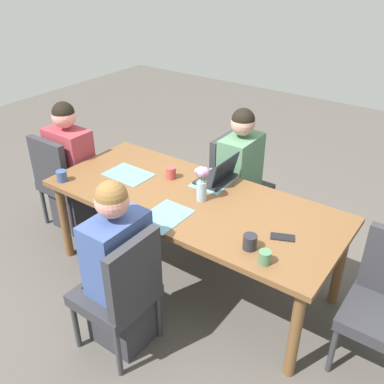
{
  "coord_description": "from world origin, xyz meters",
  "views": [
    {
      "loc": [
        1.56,
        -2.17,
        2.33
      ],
      "look_at": [
        0.0,
        0.0,
        0.78
      ],
      "focal_mm": 40.28,
      "sensor_mm": 36.0,
      "label": 1
    }
  ],
  "objects_px": {
    "dining_table": "(192,206)",
    "phone_black": "(283,237)",
    "person_near_left_far": "(120,275)",
    "chair_far_left_mid": "(235,180)",
    "person_far_left_mid": "(239,182)",
    "chair_near_left_far": "(122,289)",
    "laptop_far_left_mid": "(219,176)",
    "coffee_mug_centre_right": "(62,176)",
    "chair_head_left_left_near": "(62,178)",
    "coffee_mug_near_right": "(265,257)",
    "flower_vase": "(202,180)",
    "coffee_mug_centre_left": "(250,242)",
    "coffee_mug_near_left": "(171,173)",
    "person_head_left_left_near": "(73,174)"
  },
  "relations": [
    {
      "from": "chair_near_left_far",
      "to": "coffee_mug_centre_left",
      "type": "height_order",
      "value": "chair_near_left_far"
    },
    {
      "from": "dining_table",
      "to": "phone_black",
      "type": "height_order",
      "value": "phone_black"
    },
    {
      "from": "chair_far_left_mid",
      "to": "coffee_mug_near_right",
      "type": "bearing_deg",
      "value": -53.16
    },
    {
      "from": "coffee_mug_centre_right",
      "to": "phone_black",
      "type": "height_order",
      "value": "coffee_mug_centre_right"
    },
    {
      "from": "chair_near_left_far",
      "to": "laptop_far_left_mid",
      "type": "height_order",
      "value": "laptop_far_left_mid"
    },
    {
      "from": "coffee_mug_near_left",
      "to": "phone_black",
      "type": "height_order",
      "value": "coffee_mug_near_left"
    },
    {
      "from": "coffee_mug_near_right",
      "to": "phone_black",
      "type": "distance_m",
      "value": 0.29
    },
    {
      "from": "chair_head_left_left_near",
      "to": "coffee_mug_near_right",
      "type": "height_order",
      "value": "chair_head_left_left_near"
    },
    {
      "from": "laptop_far_left_mid",
      "to": "coffee_mug_near_left",
      "type": "height_order",
      "value": "laptop_far_left_mid"
    },
    {
      "from": "flower_vase",
      "to": "coffee_mug_centre_left",
      "type": "xyz_separation_m",
      "value": [
        0.55,
        -0.3,
        -0.12
      ]
    },
    {
      "from": "dining_table",
      "to": "phone_black",
      "type": "bearing_deg",
      "value": -4.91
    },
    {
      "from": "chair_near_left_far",
      "to": "coffee_mug_near_left",
      "type": "relative_size",
      "value": 9.79
    },
    {
      "from": "chair_far_left_mid",
      "to": "flower_vase",
      "type": "xyz_separation_m",
      "value": [
        0.17,
        -0.77,
        0.39
      ]
    },
    {
      "from": "person_near_left_far",
      "to": "coffee_mug_centre_right",
      "type": "bearing_deg",
      "value": 158.31
    },
    {
      "from": "person_far_left_mid",
      "to": "chair_far_left_mid",
      "type": "bearing_deg",
      "value": 141.24
    },
    {
      "from": "chair_far_left_mid",
      "to": "coffee_mug_centre_left",
      "type": "bearing_deg",
      "value": -56.1
    },
    {
      "from": "chair_far_left_mid",
      "to": "person_far_left_mid",
      "type": "bearing_deg",
      "value": -38.76
    },
    {
      "from": "chair_head_left_left_near",
      "to": "phone_black",
      "type": "relative_size",
      "value": 6.0
    },
    {
      "from": "person_far_left_mid",
      "to": "coffee_mug_centre_right",
      "type": "relative_size",
      "value": 13.95
    },
    {
      "from": "person_head_left_left_near",
      "to": "coffee_mug_near_right",
      "type": "bearing_deg",
      "value": -9.55
    },
    {
      "from": "coffee_mug_centre_left",
      "to": "phone_black",
      "type": "height_order",
      "value": "coffee_mug_centre_left"
    },
    {
      "from": "laptop_far_left_mid",
      "to": "coffee_mug_near_right",
      "type": "height_order",
      "value": "laptop_far_left_mid"
    },
    {
      "from": "chair_head_left_left_near",
      "to": "person_head_left_left_near",
      "type": "distance_m",
      "value": 0.1
    },
    {
      "from": "coffee_mug_centre_left",
      "to": "chair_near_left_far",
      "type": "bearing_deg",
      "value": -136.81
    },
    {
      "from": "person_head_left_left_near",
      "to": "person_far_left_mid",
      "type": "bearing_deg",
      "value": 29.37
    },
    {
      "from": "person_far_left_mid",
      "to": "chair_near_left_far",
      "type": "xyz_separation_m",
      "value": [
        0.08,
        -1.55,
        -0.03
      ]
    },
    {
      "from": "dining_table",
      "to": "chair_near_left_far",
      "type": "height_order",
      "value": "chair_near_left_far"
    },
    {
      "from": "chair_head_left_left_near",
      "to": "laptop_far_left_mid",
      "type": "distance_m",
      "value": 1.49
    },
    {
      "from": "person_far_left_mid",
      "to": "chair_near_left_far",
      "type": "bearing_deg",
      "value": -87.08
    },
    {
      "from": "flower_vase",
      "to": "laptop_far_left_mid",
      "type": "bearing_deg",
      "value": 100.1
    },
    {
      "from": "person_head_left_left_near",
      "to": "coffee_mug_centre_left",
      "type": "bearing_deg",
      "value": -8.16
    },
    {
      "from": "person_head_left_left_near",
      "to": "coffee_mug_near_left",
      "type": "relative_size",
      "value": 13.0
    },
    {
      "from": "dining_table",
      "to": "chair_head_left_left_near",
      "type": "xyz_separation_m",
      "value": [
        -1.39,
        -0.07,
        -0.16
      ]
    },
    {
      "from": "chair_head_left_left_near",
      "to": "chair_near_left_far",
      "type": "bearing_deg",
      "value": -27.09
    },
    {
      "from": "person_near_left_far",
      "to": "laptop_far_left_mid",
      "type": "height_order",
      "value": "person_near_left_far"
    },
    {
      "from": "chair_far_left_mid",
      "to": "coffee_mug_centre_left",
      "type": "relative_size",
      "value": 9.65
    },
    {
      "from": "chair_far_left_mid",
      "to": "coffee_mug_centre_right",
      "type": "relative_size",
      "value": 10.51
    },
    {
      "from": "dining_table",
      "to": "coffee_mug_centre_right",
      "type": "xyz_separation_m",
      "value": [
        -0.97,
        -0.37,
        0.11
      ]
    },
    {
      "from": "person_near_left_far",
      "to": "coffee_mug_centre_left",
      "type": "height_order",
      "value": "person_near_left_far"
    },
    {
      "from": "person_far_left_mid",
      "to": "laptop_far_left_mid",
      "type": "relative_size",
      "value": 3.73
    },
    {
      "from": "dining_table",
      "to": "person_far_left_mid",
      "type": "relative_size",
      "value": 1.84
    },
    {
      "from": "person_near_left_far",
      "to": "coffee_mug_near_right",
      "type": "xyz_separation_m",
      "value": [
        0.78,
        0.4,
        0.25
      ]
    },
    {
      "from": "flower_vase",
      "to": "coffee_mug_centre_left",
      "type": "relative_size",
      "value": 2.83
    },
    {
      "from": "person_head_left_left_near",
      "to": "chair_near_left_far",
      "type": "bearing_deg",
      "value": -30.44
    },
    {
      "from": "person_head_left_left_near",
      "to": "person_near_left_far",
      "type": "xyz_separation_m",
      "value": [
        1.31,
        -0.75,
        0.0
      ]
    },
    {
      "from": "dining_table",
      "to": "flower_vase",
      "type": "bearing_deg",
      "value": 16.92
    },
    {
      "from": "chair_head_left_left_near",
      "to": "laptop_far_left_mid",
      "type": "xyz_separation_m",
      "value": [
        1.4,
        0.4,
        0.28
      ]
    },
    {
      "from": "coffee_mug_near_left",
      "to": "phone_black",
      "type": "relative_size",
      "value": 0.61
    },
    {
      "from": "person_near_left_far",
      "to": "dining_table",
      "type": "bearing_deg",
      "value": 88.77
    },
    {
      "from": "coffee_mug_centre_left",
      "to": "chair_head_left_left_near",
      "type": "bearing_deg",
      "value": 174.18
    }
  ]
}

